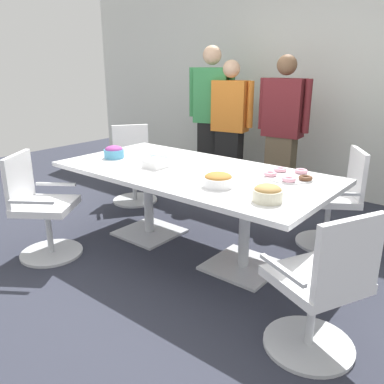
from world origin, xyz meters
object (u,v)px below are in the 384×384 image
office_chair_2 (335,203)px  person_standing_2 (282,130)px  office_chair_3 (133,168)px  snack_bowl_pretzels (218,180)px  office_chair_1 (321,292)px  napkin_pile (156,164)px  person_standing_0 (211,115)px  conference_table (192,184)px  snack_bowl_candy_mix (114,152)px  person_standing_1 (230,125)px  plate_stack (160,155)px  office_chair_0 (41,211)px  donut_platter (289,175)px  snack_bowl_cookies (268,193)px

office_chair_2 → person_standing_2: bearing=19.3°
office_chair_3 → office_chair_2: bearing=132.9°
office_chair_2 → snack_bowl_pretzels: 1.32m
office_chair_1 → napkin_pile: (-1.73, 0.46, 0.38)m
person_standing_2 → napkin_pile: (-0.32, -1.76, -0.11)m
person_standing_0 → person_standing_2: (1.06, -0.06, -0.07)m
conference_table → snack_bowl_candy_mix: 0.90m
office_chair_3 → person_standing_1: size_ratio=0.55×
office_chair_1 → plate_stack: size_ratio=4.66×
office_chair_0 → office_chair_1: (2.38, 0.31, 0.00)m
office_chair_3 → snack_bowl_candy_mix: 1.00m
office_chair_3 → napkin_pile: office_chair_3 is taller
person_standing_0 → person_standing_2: bearing=158.3°
office_chair_3 → office_chair_1: bearing=102.7°
conference_table → office_chair_1: office_chair_1 is taller
office_chair_3 → person_standing_1: bearing=-176.3°
office_chair_1 → snack_bowl_pretzels: size_ratio=3.92×
donut_platter → person_standing_1: bearing=137.6°
office_chair_0 → plate_stack: size_ratio=4.66×
person_standing_1 → napkin_pile: 1.88m
person_standing_1 → person_standing_2: (0.77, -0.06, 0.03)m
office_chair_1 → office_chair_3: size_ratio=1.00×
person_standing_2 → donut_platter: 1.51m
conference_table → person_standing_1: size_ratio=1.44×
snack_bowl_cookies → donut_platter: (-0.15, 0.62, -0.04)m
person_standing_1 → office_chair_3: bearing=48.0°
person_standing_2 → donut_platter: (0.73, -1.31, -0.13)m
office_chair_3 → plate_stack: bearing=99.6°
office_chair_1 → person_standing_2: size_ratio=0.53×
person_standing_0 → donut_platter: (1.80, -1.37, -0.20)m
person_standing_0 → person_standing_1: person_standing_0 is taller
office_chair_1 → person_standing_0: 3.41m
person_standing_2 → plate_stack: bearing=63.8°
donut_platter → napkin_pile: size_ratio=2.26×
snack_bowl_pretzels → office_chair_3: bearing=155.5°
snack_bowl_cookies → office_chair_3: bearing=158.5°
conference_table → person_standing_1: bearing=113.9°
office_chair_3 → snack_bowl_pretzels: (1.87, -0.85, 0.40)m
conference_table → person_standing_2: (0.02, 1.63, 0.27)m
snack_bowl_candy_mix → person_standing_2: bearing=62.9°
office_chair_3 → donut_platter: office_chair_3 is taller
office_chair_1 → office_chair_2: bearing=42.8°
office_chair_0 → office_chair_2: 2.63m
office_chair_1 → napkin_pile: office_chair_1 is taller
office_chair_0 → office_chair_3: bearing=162.3°
conference_table → plate_stack: plate_stack is taller
snack_bowl_cookies → napkin_pile: size_ratio=1.15×
snack_bowl_cookies → person_standing_0: bearing=134.3°
person_standing_1 → snack_bowl_cookies: (1.65, -1.99, -0.06)m
office_chair_2 → person_standing_2: (-0.93, 0.72, 0.49)m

